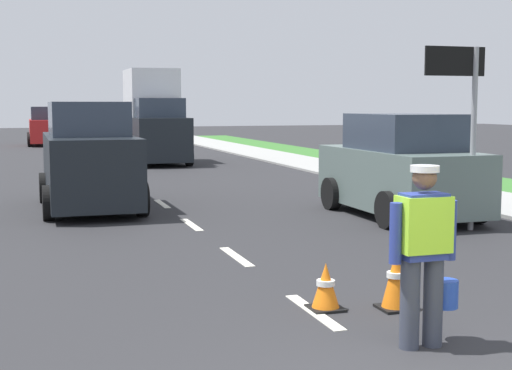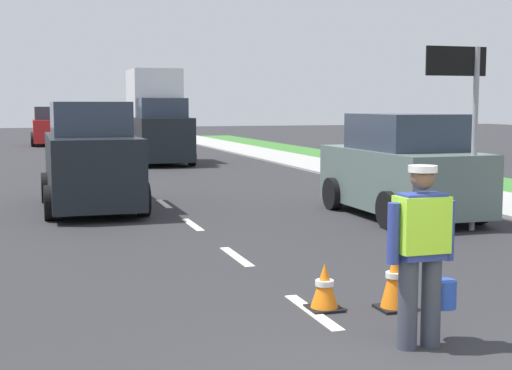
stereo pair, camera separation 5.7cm
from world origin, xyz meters
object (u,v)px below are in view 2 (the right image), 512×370
at_px(traffic_cone_near, 395,280).
at_px(delivery_truck, 157,121).
at_px(car_oncoming_third, 49,127).
at_px(lane_direction_sign, 464,93).
at_px(road_worker, 423,247).
at_px(car_parked_curbside, 402,169).
at_px(traffic_cone_far, 324,287).
at_px(car_oncoming_lead, 91,159).

xyz_separation_m(traffic_cone_near, delivery_truck, (0.94, 20.67, 1.28)).
bearing_deg(car_oncoming_third, lane_direction_sign, -78.68).
xyz_separation_m(road_worker, car_parked_curbside, (3.65, 7.12, 0.01)).
relative_size(traffic_cone_far, car_oncoming_lead, 0.12).
bearing_deg(traffic_cone_near, delivery_truck, 87.41).
height_order(delivery_truck, car_oncoming_third, delivery_truck).
bearing_deg(lane_direction_sign, road_worker, -125.69).
relative_size(traffic_cone_far, delivery_truck, 0.11).
height_order(car_oncoming_third, car_oncoming_lead, car_oncoming_lead).
distance_m(lane_direction_sign, car_oncoming_lead, 7.73).
relative_size(traffic_cone_near, car_parked_curbside, 0.16).
bearing_deg(delivery_truck, traffic_cone_far, -94.65).
bearing_deg(car_parked_curbside, car_oncoming_lead, 152.89).
bearing_deg(road_worker, car_parked_curbside, 62.87).
relative_size(road_worker, car_oncoming_third, 0.43).
bearing_deg(car_parked_curbside, car_oncoming_third, 101.65).
xyz_separation_m(lane_direction_sign, traffic_cone_far, (-4.21, -3.95, -2.15)).
xyz_separation_m(road_worker, traffic_cone_far, (-0.37, 1.39, -0.68)).
bearing_deg(car_parked_curbside, traffic_cone_near, -118.98).
height_order(lane_direction_sign, car_oncoming_lead, lane_direction_sign).
relative_size(lane_direction_sign, delivery_truck, 0.70).
relative_size(road_worker, car_oncoming_lead, 0.38).
bearing_deg(traffic_cone_near, car_oncoming_third, 94.33).
xyz_separation_m(traffic_cone_far, car_oncoming_lead, (-1.75, 8.68, 0.80)).
relative_size(lane_direction_sign, traffic_cone_near, 4.78).
bearing_deg(car_oncoming_third, traffic_cone_near, -85.67).
distance_m(road_worker, traffic_cone_near, 1.37).
height_order(road_worker, car_oncoming_lead, car_oncoming_lead).
distance_m(road_worker, car_oncoming_lead, 10.29).
xyz_separation_m(traffic_cone_near, traffic_cone_far, (-0.73, 0.21, -0.08)).
distance_m(lane_direction_sign, delivery_truck, 16.72).
relative_size(lane_direction_sign, traffic_cone_far, 6.21).
relative_size(car_parked_curbside, car_oncoming_lead, 0.93).
bearing_deg(delivery_truck, car_oncoming_third, 104.31).
relative_size(delivery_truck, car_oncoming_lead, 1.05).
bearing_deg(road_worker, car_oncoming_third, 93.62).
height_order(traffic_cone_near, delivery_truck, delivery_truck).
distance_m(traffic_cone_far, car_oncoming_lead, 8.89).
bearing_deg(car_oncoming_lead, traffic_cone_far, -78.61).
bearing_deg(car_oncoming_third, car_oncoming_lead, -89.68).
bearing_deg(car_parked_curbside, delivery_truck, 99.08).
bearing_deg(traffic_cone_near, lane_direction_sign, 50.10).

